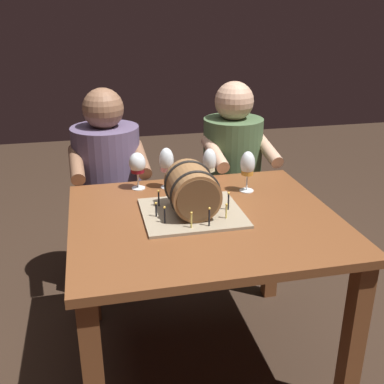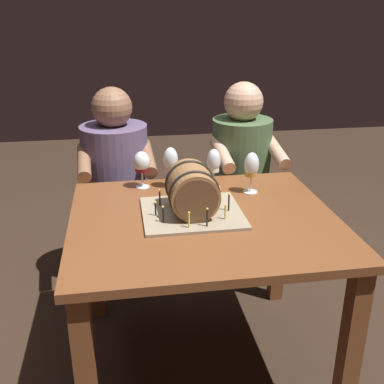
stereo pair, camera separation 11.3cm
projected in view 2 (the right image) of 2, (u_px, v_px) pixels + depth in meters
name	position (u px, v px, depth m)	size (l,w,h in m)	color
ground_plane	(203.00, 357.00, 2.20)	(8.00, 8.00, 0.00)	#332319
dining_table	(204.00, 242.00, 1.97)	(1.10, 0.96, 0.73)	brown
barrel_cake	(192.00, 193.00, 1.92)	(0.41, 0.37, 0.22)	gray
wine_glass_white	(214.00, 163.00, 2.19)	(0.07, 0.07, 0.19)	white
wine_glass_amber	(251.00, 167.00, 2.14)	(0.07, 0.07, 0.19)	white
wine_glass_red	(142.00, 164.00, 2.20)	(0.08, 0.08, 0.18)	white
wine_glass_rose	(171.00, 161.00, 2.20)	(0.07, 0.07, 0.20)	white
person_seated_left	(117.00, 195.00, 2.64)	(0.41, 0.49, 1.15)	#372D40
person_seated_right	(240.00, 188.00, 2.75)	(0.39, 0.47, 1.16)	#2A3A24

